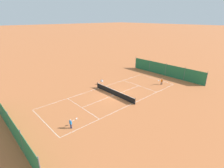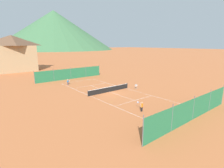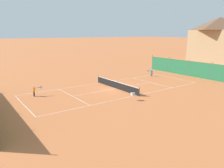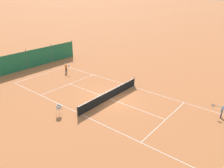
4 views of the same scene
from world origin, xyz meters
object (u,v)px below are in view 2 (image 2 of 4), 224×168
object	(u,v)px
player_near_baseline	(142,106)
tennis_ball_alley_left	(100,91)
tennis_ball_mid_court	(77,86)
tennis_ball_by_net_left	(111,102)
tennis_net	(109,89)
tennis_ball_service_box	(116,98)
tennis_ball_alley_right	(135,90)
player_near_service	(68,81)
ball_hopper	(136,86)
alpine_chalet	(13,53)

from	to	relation	value
player_near_baseline	tennis_ball_alley_left	world-z (taller)	player_near_baseline
tennis_ball_mid_court	tennis_ball_by_net_left	bearing A→B (deg)	-94.17
tennis_net	tennis_ball_service_box	world-z (taller)	tennis_net
tennis_ball_alley_right	player_near_service	bearing A→B (deg)	123.01
tennis_net	tennis_ball_mid_court	distance (m)	8.31
tennis_ball_alley_right	tennis_net	bearing A→B (deg)	154.64
player_near_baseline	tennis_ball_by_net_left	distance (m)	5.34
tennis_ball_mid_court	tennis_ball_alley_left	bearing A→B (deg)	-79.89
tennis_ball_alley_left	tennis_ball_alley_right	size ratio (longest dim) A/B	1.00
tennis_net	player_near_service	size ratio (longest dim) A/B	7.50
ball_hopper	tennis_ball_alley_right	bearing A→B (deg)	-147.38
player_near_service	tennis_ball_by_net_left	size ratio (longest dim) A/B	18.53
tennis_ball_by_net_left	tennis_ball_mid_court	bearing A→B (deg)	85.83
tennis_ball_alley_left	alpine_chalet	world-z (taller)	alpine_chalet
player_near_service	tennis_ball_alley_left	distance (m)	8.98
ball_hopper	player_near_baseline	bearing A→B (deg)	-133.23
tennis_ball_service_box	ball_hopper	size ratio (longest dim) A/B	0.07
tennis_ball_by_net_left	tennis_ball_mid_court	world-z (taller)	same
player_near_service	tennis_ball_alley_left	world-z (taller)	player_near_service
player_near_baseline	tennis_ball_by_net_left	size ratio (longest dim) A/B	19.32
tennis_net	alpine_chalet	world-z (taller)	alpine_chalet
tennis_net	tennis_ball_service_box	bearing A→B (deg)	-112.75
player_near_baseline	tennis_ball_alley_right	world-z (taller)	player_near_baseline
player_near_baseline	alpine_chalet	bearing A→B (deg)	96.54
tennis_net	alpine_chalet	distance (m)	39.89
tennis_ball_alley_left	alpine_chalet	bearing A→B (deg)	100.48
ball_hopper	tennis_ball_by_net_left	bearing A→B (deg)	-160.06
player_near_baseline	ball_hopper	xyz separation A→B (m)	(7.87, 8.37, -0.08)
tennis_ball_by_net_left	alpine_chalet	world-z (taller)	alpine_chalet
tennis_ball_mid_court	ball_hopper	size ratio (longest dim) A/B	0.07
player_near_service	tennis_ball_service_box	size ratio (longest dim) A/B	18.53
tennis_net	tennis_ball_alley_right	size ratio (longest dim) A/B	139.09
player_near_baseline	alpine_chalet	size ratio (longest dim) A/B	0.10
tennis_ball_service_box	ball_hopper	distance (m)	7.08
player_near_service	tennis_ball_by_net_left	world-z (taller)	player_near_service
tennis_net	player_near_service	distance (m)	10.58
tennis_ball_service_box	alpine_chalet	bearing A→B (deg)	98.97
tennis_net	alpine_chalet	size ratio (longest dim) A/B	0.71
tennis_ball_alley_left	tennis_ball_mid_court	world-z (taller)	same
alpine_chalet	tennis_net	bearing A→B (deg)	-78.09
tennis_ball_by_net_left	tennis_ball_service_box	size ratio (longest dim) A/B	1.00
tennis_ball_by_net_left	tennis_ball_alley_right	world-z (taller)	same
tennis_net	player_near_baseline	xyz separation A→B (m)	(-2.58, -10.04, 0.24)
player_near_service	tennis_ball_mid_court	xyz separation A→B (m)	(0.94, -2.09, -0.68)
player_near_baseline	tennis_net	bearing A→B (deg)	75.61
tennis_ball_by_net_left	tennis_ball_alley_right	bearing A→B (deg)	18.58
tennis_ball_mid_court	tennis_ball_service_box	bearing A→B (deg)	-85.34
player_near_service	tennis_ball_alley_right	world-z (taller)	player_near_service
player_near_service	player_near_baseline	bearing A→B (deg)	-87.73
tennis_ball_by_net_left	ball_hopper	distance (m)	9.23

